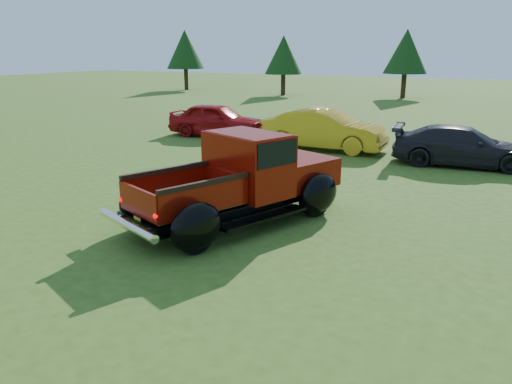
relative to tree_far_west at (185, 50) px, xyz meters
The scene contains 8 objects.
ground 37.37m from the tree_far_west, 53.75° to the right, with size 120.00×120.00×0.00m, color #335016.
tree_far_west is the anchor object (origin of this frame).
tree_west 10.06m from the tree_far_west, ahead, with size 2.94×2.94×4.60m.
tree_mid_left 19.03m from the tree_far_west, ahead, with size 3.20×3.20×5.00m.
pickup_truck 36.19m from the tree_far_west, 53.17° to the right, with size 3.79×5.36×1.87m.
show_car_red 25.55m from the tree_far_west, 52.38° to the right, with size 1.64×4.06×1.38m, color #9B0E10.
show_car_yellow 29.37m from the tree_far_west, 45.47° to the right, with size 1.56×4.46×1.47m, color gold.
show_car_grey 33.19m from the tree_far_west, 40.19° to the right, with size 1.74×4.27×1.24m, color black.
Camera 1 is at (4.50, -8.04, 3.55)m, focal length 35.00 mm.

